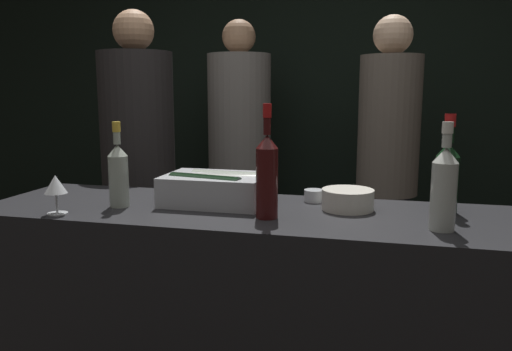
% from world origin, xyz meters
% --- Properties ---
extents(wall_back_chalkboard, '(6.40, 0.06, 2.80)m').
position_xyz_m(wall_back_chalkboard, '(0.00, 2.23, 1.40)').
color(wall_back_chalkboard, black).
rests_on(wall_back_chalkboard, ground_plane).
extents(bar_counter, '(2.00, 0.58, 0.99)m').
position_xyz_m(bar_counter, '(0.00, 0.29, 0.49)').
color(bar_counter, black).
rests_on(bar_counter, ground_plane).
extents(ice_bin_with_bottles, '(0.37, 0.27, 0.12)m').
position_xyz_m(ice_bin_with_bottles, '(-0.16, 0.35, 1.05)').
color(ice_bin_with_bottles, '#B7BABF').
rests_on(ice_bin_with_bottles, bar_counter).
extents(bowl_white, '(0.19, 0.19, 0.07)m').
position_xyz_m(bowl_white, '(0.32, 0.38, 1.03)').
color(bowl_white, silver).
rests_on(bowl_white, bar_counter).
extents(wine_glass, '(0.08, 0.08, 0.14)m').
position_xyz_m(wine_glass, '(-0.65, 0.07, 1.09)').
color(wine_glass, silver).
rests_on(wine_glass, bar_counter).
extents(candle_votive, '(0.08, 0.08, 0.05)m').
position_xyz_m(candle_votive, '(0.19, 0.48, 1.01)').
color(candle_votive, silver).
rests_on(candle_votive, bar_counter).
extents(red_wine_bottle_burgundy, '(0.08, 0.08, 0.34)m').
position_xyz_m(red_wine_bottle_burgundy, '(0.66, 0.42, 1.13)').
color(red_wine_bottle_burgundy, black).
rests_on(red_wine_bottle_burgundy, bar_counter).
extents(rose_wine_bottle, '(0.07, 0.07, 0.31)m').
position_xyz_m(rose_wine_bottle, '(-0.49, 0.22, 1.11)').
color(rose_wine_bottle, '#9EA899').
rests_on(rose_wine_bottle, bar_counter).
extents(white_wine_bottle, '(0.08, 0.08, 0.33)m').
position_xyz_m(white_wine_bottle, '(0.62, 0.17, 1.12)').
color(white_wine_bottle, '#B2B7AD').
rests_on(white_wine_bottle, bar_counter).
extents(red_wine_bottle_tall, '(0.07, 0.07, 0.38)m').
position_xyz_m(red_wine_bottle_tall, '(0.07, 0.19, 1.14)').
color(red_wine_bottle_tall, '#380F0F').
rests_on(red_wine_bottle_tall, bar_counter).
extents(person_in_hoodie, '(0.39, 0.39, 1.82)m').
position_xyz_m(person_in_hoodie, '(-0.82, 1.02, 1.01)').
color(person_in_hoodie, black).
rests_on(person_in_hoodie, ground_plane).
extents(person_blond_tee, '(0.34, 0.34, 1.81)m').
position_xyz_m(person_blond_tee, '(0.47, 1.45, 1.02)').
color(person_blond_tee, black).
rests_on(person_blond_tee, ground_plane).
extents(person_grey_polo, '(0.40, 0.40, 1.85)m').
position_xyz_m(person_grey_polo, '(-0.45, 1.69, 1.03)').
color(person_grey_polo, black).
rests_on(person_grey_polo, ground_plane).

